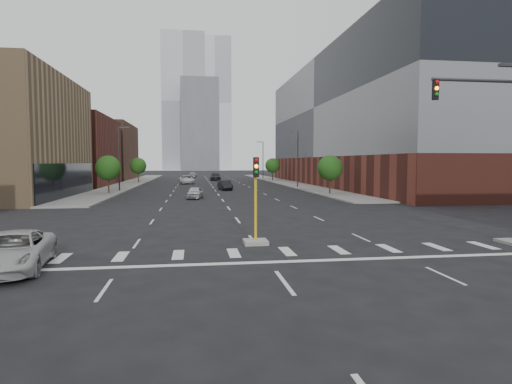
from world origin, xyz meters
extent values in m
plane|color=black|center=(0.00, 0.00, 0.00)|extent=(400.00, 400.00, 0.00)
cube|color=gray|center=(-15.00, 74.00, 0.07)|extent=(5.00, 92.00, 0.15)
cube|color=gray|center=(15.00, 74.00, 0.07)|extent=(5.00, 92.00, 0.15)
cube|color=brown|center=(-27.50, 66.00, 6.00)|extent=(20.00, 22.00, 12.00)
cube|color=brown|center=(-27.50, 92.00, 6.50)|extent=(20.00, 24.00, 13.00)
cube|color=brown|center=(29.50, 60.00, 2.50)|extent=(24.00, 70.00, 5.00)
cube|color=slate|center=(29.50, 60.00, 13.50)|extent=(24.00, 70.00, 17.00)
cube|color=#B2B7BC|center=(-8.00, 220.00, 35.00)|extent=(22.00, 22.00, 70.00)
cube|color=#B2B7BC|center=(10.00, 260.00, 40.00)|extent=(20.00, 20.00, 80.00)
cube|color=slate|center=(0.00, 200.00, 22.00)|extent=(18.00, 18.00, 44.00)
cube|color=#999993|center=(0.00, 9.00, 0.10)|extent=(1.20, 1.20, 0.20)
cylinder|color=gold|center=(0.00, 9.00, 1.80)|extent=(0.14, 0.14, 3.20)
cube|color=black|center=(0.00, 8.82, 3.90)|extent=(0.28, 0.18, 1.00)
sphere|color=red|center=(0.00, 8.72, 4.25)|extent=(0.18, 0.18, 0.18)
sphere|color=orange|center=(0.00, 8.72, 3.95)|extent=(0.18, 0.18, 0.18)
sphere|color=#0C7F19|center=(0.00, 8.72, 3.65)|extent=(0.18, 0.18, 0.18)
cylinder|color=#2D2D30|center=(11.00, 7.50, 8.20)|extent=(5.00, 0.16, 0.16)
cube|color=black|center=(8.70, 7.50, 7.70)|extent=(0.28, 0.18, 1.00)
sphere|color=red|center=(8.70, 7.38, 8.05)|extent=(0.18, 0.18, 0.18)
sphere|color=orange|center=(8.70, 7.38, 7.75)|extent=(0.18, 0.18, 0.18)
sphere|color=#0C7F19|center=(8.70, 7.38, 7.45)|extent=(0.18, 0.18, 0.18)
cube|color=#2D2D30|center=(12.70, 7.50, 9.00)|extent=(1.20, 0.25, 0.15)
cylinder|color=#2D2D30|center=(13.50, 55.00, 4.50)|extent=(0.20, 0.20, 9.00)
cube|color=#2D2D30|center=(12.70, 55.00, 9.00)|extent=(1.40, 0.22, 0.15)
cylinder|color=#2D2D30|center=(13.50, 90.00, 4.50)|extent=(0.20, 0.20, 9.00)
cube|color=#2D2D30|center=(12.70, 90.00, 9.00)|extent=(1.40, 0.22, 0.15)
cylinder|color=#2D2D30|center=(-13.50, 50.00, 4.50)|extent=(0.20, 0.20, 9.00)
cube|color=#2D2D30|center=(-12.70, 50.00, 9.00)|extent=(1.40, 0.22, 0.15)
cylinder|color=#382619|center=(-14.00, 45.00, 1.02)|extent=(0.20, 0.20, 1.75)
sphere|color=#184813|center=(-14.00, 45.00, 3.40)|extent=(3.20, 3.20, 3.20)
cylinder|color=#382619|center=(-14.00, 75.00, 1.02)|extent=(0.20, 0.20, 1.75)
sphere|color=#184813|center=(-14.00, 75.00, 3.40)|extent=(3.20, 3.20, 3.20)
cylinder|color=#382619|center=(14.00, 40.00, 1.02)|extent=(0.20, 0.20, 1.75)
sphere|color=#184813|center=(14.00, 40.00, 3.40)|extent=(3.20, 3.20, 3.20)
cylinder|color=#382619|center=(14.00, 80.00, 1.02)|extent=(0.20, 0.20, 1.75)
sphere|color=#184813|center=(14.00, 80.00, 3.40)|extent=(3.20, 3.20, 3.20)
imported|color=silver|center=(-2.99, 36.86, 0.68)|extent=(2.12, 4.14, 1.35)
imported|color=black|center=(1.50, 51.19, 0.73)|extent=(2.09, 4.57, 1.45)
imported|color=silver|center=(-4.49, 70.45, 0.80)|extent=(3.13, 5.98, 1.61)
imported|color=black|center=(1.73, 84.84, 0.82)|extent=(2.46, 5.73, 1.65)
imported|color=#9E9EA2|center=(-3.45, 104.76, 0.79)|extent=(2.38, 4.82, 1.58)
imported|color=#B4B4B4|center=(-10.00, 5.16, 0.73)|extent=(3.09, 5.54, 1.46)
camera|label=1|loc=(-3.06, -12.24, 4.16)|focal=30.00mm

